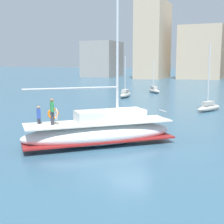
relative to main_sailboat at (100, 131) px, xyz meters
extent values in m
plane|color=#38607A|center=(1.86, 0.58, -0.91)|extent=(400.00, 400.00, 0.00)
ellipsoid|color=white|center=(-0.05, -0.05, -0.21)|extent=(8.66, 8.30, 1.40)
cube|color=maroon|center=(-0.05, -0.05, -0.52)|extent=(8.53, 8.19, 0.10)
cube|color=beige|center=(-0.05, -0.05, 0.53)|extent=(8.17, 7.84, 0.08)
cube|color=white|center=(0.47, 0.44, 0.92)|extent=(4.30, 4.18, 0.70)
cylinder|color=silver|center=(0.82, 0.77, 6.13)|extent=(0.16, 0.16, 11.11)
cylinder|color=#B7B7BC|center=(-1.28, -1.20, 2.69)|extent=(4.29, 4.02, 0.12)
cylinder|color=silver|center=(3.18, 2.96, 1.04)|extent=(0.66, 0.70, 0.06)
torus|color=orange|center=(-2.79, -0.99, 1.04)|extent=(0.61, 0.58, 0.70)
cylinder|color=#33333D|center=(-2.16, -2.02, 0.97)|extent=(0.20, 0.20, 0.80)
cube|color=#338C4C|center=(-2.16, -2.02, 1.65)|extent=(0.36, 0.37, 0.56)
sphere|color=#9E7051|center=(-2.16, -2.02, 2.04)|extent=(0.20, 0.20, 0.20)
cylinder|color=#338C4C|center=(-2.31, -1.86, 1.60)|extent=(0.09, 0.09, 0.50)
cylinder|color=#338C4C|center=(-2.01, -2.18, 1.60)|extent=(0.09, 0.09, 0.50)
cylinder|color=#33333D|center=(-3.06, -2.11, 0.75)|extent=(0.20, 0.20, 0.35)
cube|color=#3351AD|center=(-3.06, -2.11, 1.20)|extent=(0.36, 0.37, 0.56)
sphere|color=tan|center=(-3.06, -2.11, 1.59)|extent=(0.20, 0.20, 0.20)
cylinder|color=#3351AD|center=(-3.21, -1.95, 1.15)|extent=(0.09, 0.09, 0.50)
cylinder|color=#3351AD|center=(-2.91, -2.27, 1.15)|extent=(0.09, 0.09, 0.50)
torus|color=silver|center=(-1.98, -1.85, 1.19)|extent=(0.56, 0.60, 0.76)
ellipsoid|color=#B7B2A8|center=(4.45, 16.96, -0.59)|extent=(2.53, 3.97, 0.64)
cube|color=#B7B2A8|center=(4.36, 16.78, -0.07)|extent=(1.22, 1.69, 0.40)
cylinder|color=silver|center=(4.32, 16.69, 2.91)|extent=(0.11, 0.11, 6.36)
ellipsoid|color=#B7B2A8|center=(-8.31, 25.61, -0.54)|extent=(1.64, 4.66, 0.74)
cube|color=#B7B2A8|center=(-8.28, 25.38, 0.03)|extent=(0.92, 1.90, 0.40)
cylinder|color=silver|center=(-8.26, 25.27, 2.40)|extent=(0.12, 0.12, 5.13)
ellipsoid|color=#B7B2A8|center=(-6.41, 33.63, -0.57)|extent=(3.35, 3.86, 0.67)
cube|color=#B7B2A8|center=(-6.54, 33.79, -0.03)|extent=(1.53, 1.70, 0.40)
cylinder|color=silver|center=(-6.61, 33.87, 2.16)|extent=(0.11, 0.11, 4.79)
cube|color=gray|center=(-37.55, 79.33, 4.79)|extent=(10.31, 12.09, 11.39)
cube|color=#C6AD8E|center=(-19.67, 76.90, 10.26)|extent=(7.60, 14.11, 22.32)
cube|color=#C6AD8E|center=(-6.00, 82.62, 6.64)|extent=(12.00, 16.83, 15.09)
camera|label=1|loc=(8.61, -17.77, 4.32)|focal=51.88mm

